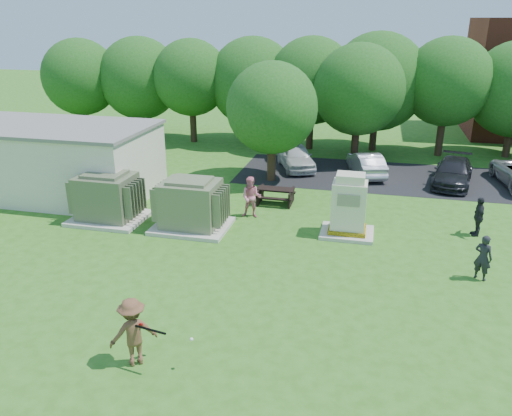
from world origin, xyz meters
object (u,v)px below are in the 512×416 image
(picnic_table, at_px, (276,194))
(person_walking_right, at_px, (478,216))
(transformer_left, at_px, (107,198))
(person_by_generator, at_px, (483,258))
(person_at_picnic, at_px, (251,197))
(generator_cabinet, at_px, (349,209))
(car_silver_a, at_px, (366,164))
(car_white, at_px, (296,156))
(batter, at_px, (133,332))
(car_dark, at_px, (453,172))
(transformer_right, at_px, (191,205))

(picnic_table, distance_m, person_walking_right, 8.53)
(transformer_left, relative_size, person_by_generator, 1.93)
(person_at_picnic, bearing_deg, generator_cabinet, -16.29)
(person_walking_right, relative_size, car_silver_a, 0.41)
(transformer_left, height_order, car_white, transformer_left)
(transformer_left, bearing_deg, person_walking_right, 7.51)
(batter, xyz_separation_m, car_silver_a, (4.95, 17.45, -0.27))
(car_silver_a, bearing_deg, person_walking_right, 105.35)
(generator_cabinet, bearing_deg, car_white, 111.89)
(picnic_table, height_order, batter, batter)
(picnic_table, distance_m, car_silver_a, 6.73)
(transformer_left, bearing_deg, person_by_generator, -7.09)
(picnic_table, distance_m, batter, 12.00)
(batter, bearing_deg, person_walking_right, -169.52)
(car_silver_a, bearing_deg, generator_cabinet, 70.37)
(transformer_left, distance_m, car_dark, 16.95)
(transformer_left, height_order, generator_cabinet, generator_cabinet)
(car_white, xyz_separation_m, car_dark, (8.26, -0.98, -0.05))
(person_by_generator, distance_m, person_walking_right, 3.76)
(batter, bearing_deg, person_by_generator, 179.10)
(car_white, bearing_deg, car_silver_a, -27.97)
(transformer_left, height_order, person_by_generator, transformer_left)
(generator_cabinet, relative_size, car_white, 0.62)
(person_by_generator, bearing_deg, batter, 67.97)
(person_walking_right, bearing_deg, car_dark, 176.44)
(batter, relative_size, person_walking_right, 1.14)
(generator_cabinet, height_order, person_walking_right, generator_cabinet)
(person_at_picnic, height_order, car_white, person_at_picnic)
(batter, relative_size, person_by_generator, 1.15)
(person_walking_right, bearing_deg, car_white, -136.83)
(car_white, bearing_deg, car_dark, -28.98)
(generator_cabinet, bearing_deg, car_silver_a, 87.10)
(batter, height_order, person_walking_right, batter)
(transformer_right, height_order, person_by_generator, transformer_right)
(car_white, distance_m, car_dark, 8.32)
(batter, bearing_deg, car_silver_a, -142.76)
(batter, distance_m, car_silver_a, 18.14)
(transformer_left, distance_m, car_white, 11.46)
(car_white, xyz_separation_m, car_silver_a, (3.91, -0.40, -0.06))
(transformer_right, xyz_separation_m, person_by_generator, (10.64, -1.78, -0.19))
(person_walking_right, bearing_deg, person_by_generator, -11.68)
(transformer_right, bearing_deg, person_at_picnic, 39.70)
(generator_cabinet, xyz_separation_m, car_dark, (4.77, 7.71, -0.45))
(transformer_right, relative_size, car_dark, 0.69)
(person_at_picnic, distance_m, car_dark, 11.20)
(car_white, bearing_deg, transformer_left, -146.01)
(transformer_left, bearing_deg, car_white, 56.19)
(car_silver_a, bearing_deg, transformer_left, 24.84)
(person_by_generator, xyz_separation_m, car_white, (-7.96, 11.30, -0.09))
(picnic_table, distance_m, car_dark, 9.58)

